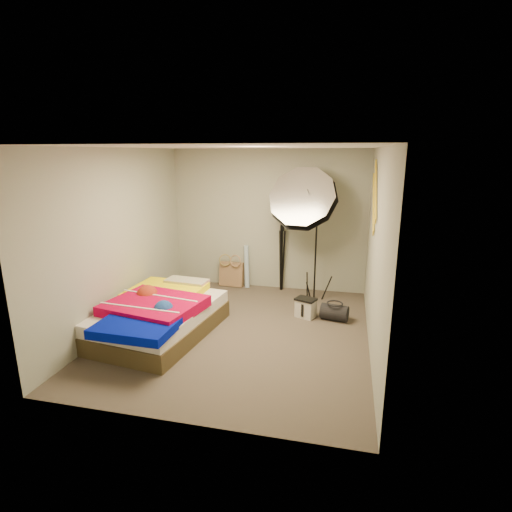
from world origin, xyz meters
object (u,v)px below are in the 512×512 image
(duffel_bag, at_px, (334,312))
(camera_tripod, at_px, (282,253))
(camera_case, at_px, (306,308))
(bed, at_px, (159,315))
(tote_bag, at_px, (232,274))
(photo_umbrella, at_px, (304,201))
(wrapping_roll, at_px, (247,267))

(duffel_bag, xyz_separation_m, camera_tripod, (-1.00, 1.17, 0.57))
(camera_tripod, bearing_deg, camera_case, -63.89)
(duffel_bag, xyz_separation_m, bed, (-2.34, -1.01, 0.15))
(tote_bag, distance_m, duffel_bag, 2.28)
(photo_umbrella, relative_size, camera_tripod, 1.94)
(wrapping_roll, xyz_separation_m, duffel_bag, (1.65, -1.19, -0.27))
(camera_tripod, bearing_deg, bed, -121.51)
(wrapping_roll, relative_size, camera_tripod, 0.64)
(tote_bag, xyz_separation_m, duffel_bag, (1.94, -1.19, -0.10))
(tote_bag, bearing_deg, camera_tripod, 2.62)
(wrapping_roll, height_order, duffel_bag, wrapping_roll)
(wrapping_roll, xyz_separation_m, camera_tripod, (0.65, -0.02, 0.30))
(tote_bag, bearing_deg, bed, -96.37)
(tote_bag, relative_size, photo_umbrella, 0.19)
(bed, bearing_deg, camera_tripod, 58.49)
(wrapping_roll, relative_size, camera_case, 2.81)
(photo_umbrella, bearing_deg, duffel_bag, -52.12)
(tote_bag, xyz_separation_m, camera_case, (1.51, -1.18, -0.09))
(wrapping_roll, bearing_deg, photo_umbrella, -22.21)
(camera_case, bearing_deg, tote_bag, 164.05)
(camera_case, bearing_deg, duffel_bag, 19.88)
(camera_case, distance_m, bed, 2.17)
(camera_tripod, bearing_deg, photo_umbrella, -45.32)
(duffel_bag, bearing_deg, tote_bag, 159.79)
(wrapping_roll, bearing_deg, bed, -107.27)
(bed, bearing_deg, wrapping_roll, 72.73)
(tote_bag, bearing_deg, photo_umbrella, -13.98)
(tote_bag, height_order, camera_tripod, camera_tripod)
(tote_bag, xyz_separation_m, wrapping_roll, (0.29, 0.00, 0.16))
(camera_case, height_order, camera_tripod, camera_tripod)
(tote_bag, relative_size, wrapping_roll, 0.58)
(wrapping_roll, distance_m, camera_tripod, 0.72)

